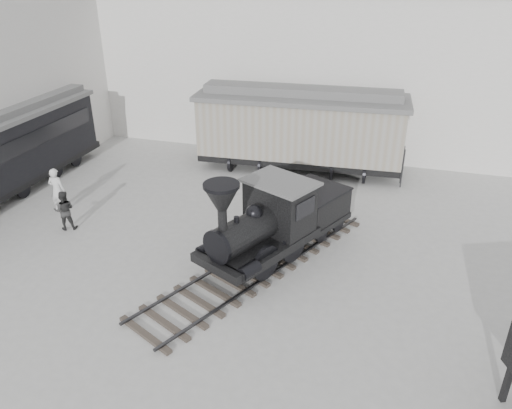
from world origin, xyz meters
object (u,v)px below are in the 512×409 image
(visitor_b, at_px, (64,210))
(visitor_a, at_px, (57,190))
(boxcar, at_px, (300,127))
(locomotive, at_px, (273,225))

(visitor_b, bearing_deg, visitor_a, -72.67)
(visitor_a, bearing_deg, visitor_b, 131.19)
(boxcar, bearing_deg, visitor_b, -134.41)
(visitor_b, bearing_deg, boxcar, -157.63)
(visitor_a, bearing_deg, boxcar, -142.44)
(locomotive, distance_m, boxcar, 8.44)
(locomotive, xyz_separation_m, visitor_a, (-9.48, 0.94, -0.36))
(locomotive, xyz_separation_m, boxcar, (-0.84, 8.35, 0.84))
(visitor_a, xyz_separation_m, visitor_b, (1.20, -1.23, -0.16))
(boxcar, xyz_separation_m, visitor_a, (-8.64, -7.41, -1.20))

